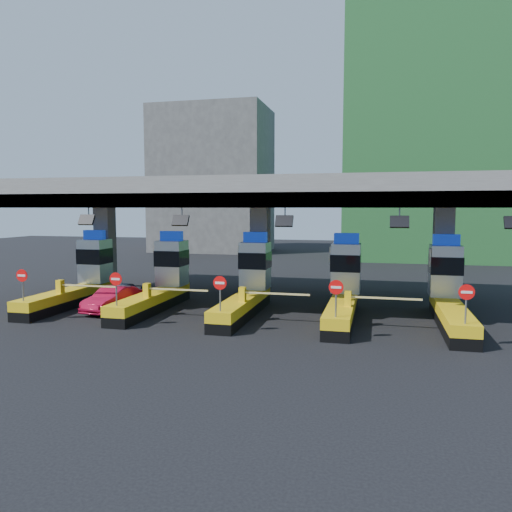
# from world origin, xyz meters

# --- Properties ---
(ground) EXTENTS (120.00, 120.00, 0.00)m
(ground) POSITION_xyz_m (0.00, 0.00, 0.00)
(ground) COLOR black
(ground) RESTS_ON ground
(toll_canopy) EXTENTS (28.00, 12.09, 7.00)m
(toll_canopy) POSITION_xyz_m (0.00, 2.87, 6.13)
(toll_canopy) COLOR slate
(toll_canopy) RESTS_ON ground
(toll_lane_far_left) EXTENTS (4.43, 8.00, 4.16)m
(toll_lane_far_left) POSITION_xyz_m (-10.00, 0.28, 1.40)
(toll_lane_far_left) COLOR black
(toll_lane_far_left) RESTS_ON ground
(toll_lane_left) EXTENTS (4.43, 8.00, 4.16)m
(toll_lane_left) POSITION_xyz_m (-5.00, 0.28, 1.40)
(toll_lane_left) COLOR black
(toll_lane_left) RESTS_ON ground
(toll_lane_center) EXTENTS (4.43, 8.00, 4.16)m
(toll_lane_center) POSITION_xyz_m (0.00, 0.28, 1.40)
(toll_lane_center) COLOR black
(toll_lane_center) RESTS_ON ground
(toll_lane_right) EXTENTS (4.43, 8.00, 4.16)m
(toll_lane_right) POSITION_xyz_m (5.00, 0.28, 1.40)
(toll_lane_right) COLOR black
(toll_lane_right) RESTS_ON ground
(toll_lane_far_right) EXTENTS (4.43, 8.00, 4.16)m
(toll_lane_far_right) POSITION_xyz_m (10.00, 0.28, 1.40)
(toll_lane_far_right) COLOR black
(toll_lane_far_right) RESTS_ON ground
(bg_building_scaffold) EXTENTS (18.00, 12.00, 28.00)m
(bg_building_scaffold) POSITION_xyz_m (12.00, 32.00, 14.00)
(bg_building_scaffold) COLOR #1E5926
(bg_building_scaffold) RESTS_ON ground
(bg_building_concrete) EXTENTS (14.00, 10.00, 18.00)m
(bg_building_concrete) POSITION_xyz_m (-14.00, 36.00, 9.00)
(bg_building_concrete) COLOR #4C4C49
(bg_building_concrete) RESTS_ON ground
(van) EXTENTS (1.72, 4.10, 1.39)m
(van) POSITION_xyz_m (-7.23, -0.64, 0.69)
(van) COLOR black
(van) RESTS_ON ground
(red_car) EXTENTS (1.77, 4.05, 1.30)m
(red_car) POSITION_xyz_m (-7.05, -1.38, 0.65)
(red_car) COLOR #AC0D2F
(red_car) RESTS_ON ground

